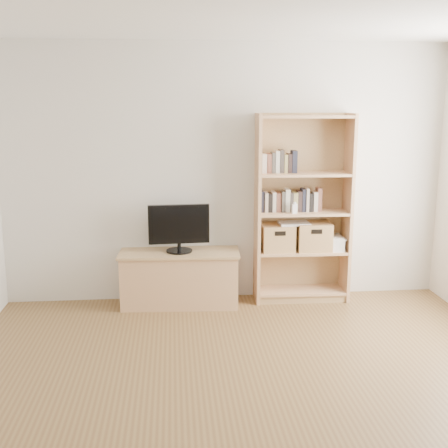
{
  "coord_description": "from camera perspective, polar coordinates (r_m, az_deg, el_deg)",
  "views": [
    {
      "loc": [
        -0.54,
        -3.15,
        2.02
      ],
      "look_at": [
        -0.07,
        1.9,
        0.91
      ],
      "focal_mm": 45.0,
      "sensor_mm": 36.0,
      "label": 1
    }
  ],
  "objects": [
    {
      "name": "floor",
      "position": [
        3.78,
        4.0,
        -20.02
      ],
      "size": [
        4.5,
        5.0,
        0.01
      ],
      "primitive_type": "cube",
      "color": "brown",
      "rests_on": "ground"
    },
    {
      "name": "back_wall",
      "position": [
        5.72,
        0.19,
        5.1
      ],
      "size": [
        4.5,
        0.02,
        2.6
      ],
      "primitive_type": "cube",
      "color": "silver",
      "rests_on": "floor"
    },
    {
      "name": "tv_stand",
      "position": [
        5.71,
        -4.52,
        -5.62
      ],
      "size": [
        1.18,
        0.49,
        0.53
      ],
      "primitive_type": "cube",
      "rotation": [
        0.0,
        0.0,
        -0.05
      ],
      "color": "tan",
      "rests_on": "floor"
    },
    {
      "name": "bookshelf",
      "position": [
        5.73,
        8.01,
        1.5
      ],
      "size": [
        0.96,
        0.36,
        1.91
      ],
      "primitive_type": "cube",
      "rotation": [
        0.0,
        0.0,
        -0.02
      ],
      "color": "tan",
      "rests_on": "floor"
    },
    {
      "name": "television",
      "position": [
        5.57,
        -4.61,
        -0.47
      ],
      "size": [
        0.6,
        0.08,
        0.47
      ],
      "primitive_type": "cube",
      "rotation": [
        0.0,
        0.0,
        0.06
      ],
      "color": "black",
      "rests_on": "tv_stand"
    },
    {
      "name": "books_row_mid",
      "position": [
        5.73,
        7.99,
        2.49
      ],
      "size": [
        0.88,
        0.18,
        0.24
      ],
      "primitive_type": "cube",
      "rotation": [
        0.0,
        0.0,
        -0.01
      ],
      "color": "#202230",
      "rests_on": "bookshelf"
    },
    {
      "name": "books_row_upper",
      "position": [
        5.64,
        5.98,
        6.25
      ],
      "size": [
        0.4,
        0.17,
        0.2
      ],
      "primitive_type": "cube",
      "rotation": [
        0.0,
        0.0,
        -0.07
      ],
      "color": "#202230",
      "rests_on": "bookshelf"
    },
    {
      "name": "baby_monitor",
      "position": [
        5.6,
        7.17,
        1.55
      ],
      "size": [
        0.05,
        0.04,
        0.09
      ],
      "primitive_type": "cube",
      "rotation": [
        0.0,
        0.0,
        0.13
      ],
      "color": "white",
      "rests_on": "bookshelf"
    },
    {
      "name": "basket_left",
      "position": [
        5.74,
        5.44,
        -1.38
      ],
      "size": [
        0.33,
        0.28,
        0.27
      ],
      "primitive_type": "cube",
      "rotation": [
        0.0,
        0.0,
        0.03
      ],
      "color": "#A57B4A",
      "rests_on": "bookshelf"
    },
    {
      "name": "basket_right",
      "position": [
        5.81,
        9.06,
        -1.24
      ],
      "size": [
        0.35,
        0.29,
        0.28
      ],
      "primitive_type": "cube",
      "rotation": [
        0.0,
        0.0,
        -0.02
      ],
      "color": "#A57B4A",
      "rests_on": "bookshelf"
    },
    {
      "name": "laptop",
      "position": [
        5.73,
        7.13,
        0.06
      ],
      "size": [
        0.31,
        0.22,
        0.02
      ],
      "primitive_type": "cube",
      "rotation": [
        0.0,
        0.0,
        0.02
      ],
      "color": "white",
      "rests_on": "basket_left"
    },
    {
      "name": "magazine_stack",
      "position": [
        5.88,
        11.05,
        -1.97
      ],
      "size": [
        0.19,
        0.27,
        0.12
      ],
      "primitive_type": "cube",
      "rotation": [
        0.0,
        0.0,
        -0.06
      ],
      "color": "beige",
      "rests_on": "bookshelf"
    }
  ]
}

